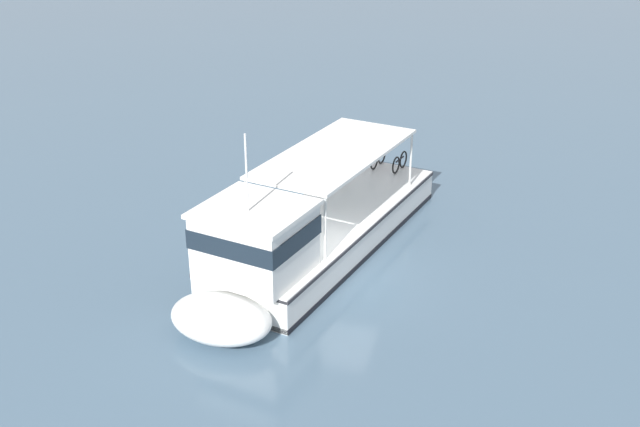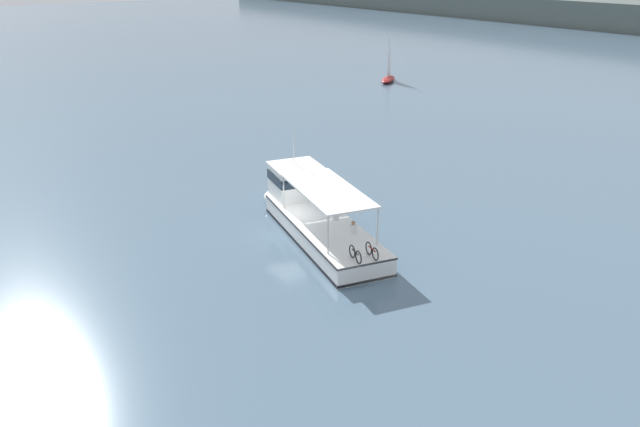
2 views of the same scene
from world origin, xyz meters
TOP-DOWN VIEW (x-y plane):
  - ground_plane at (0.00, 0.00)m, footprint 400.00×400.00m
  - ferry_main at (0.51, 1.12)m, footprint 13.07×6.02m
  - sailboat_mid_channel at (-31.60, 35.93)m, footprint 4.01×4.67m

SIDE VIEW (x-z plane):
  - ground_plane at x=0.00m, z-range 0.00..0.00m
  - sailboat_mid_channel at x=-31.60m, z-range -2.16..3.24m
  - ferry_main at x=0.51m, z-range -1.64..3.68m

